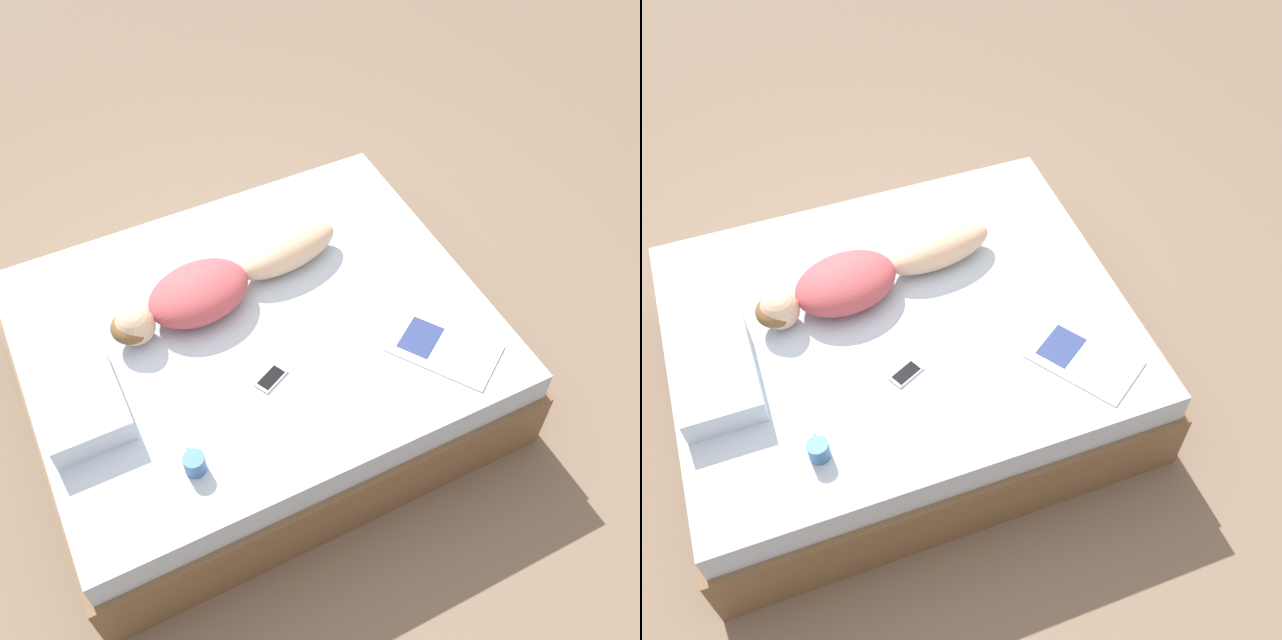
# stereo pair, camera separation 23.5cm
# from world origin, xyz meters

# --- Properties ---
(ground_plane) EXTENTS (12.00, 12.00, 0.00)m
(ground_plane) POSITION_xyz_m (0.00, 0.00, 0.00)
(ground_plane) COLOR #7A6651
(bed) EXTENTS (1.75, 2.10, 0.52)m
(bed) POSITION_xyz_m (0.00, 0.00, 0.26)
(bed) COLOR brown
(bed) RESTS_ON ground_plane
(person) EXTENTS (0.43, 1.19, 0.19)m
(person) POSITION_xyz_m (0.21, 0.07, 0.61)
(person) COLOR #DBB28E
(person) RESTS_ON bed
(open_magazine) EXTENTS (0.54, 0.49, 0.01)m
(open_magazine) POSITION_xyz_m (-0.51, -0.68, 0.53)
(open_magazine) COLOR white
(open_magazine) RESTS_ON bed
(coffee_mug) EXTENTS (0.12, 0.09, 0.09)m
(coffee_mug) POSITION_xyz_m (-0.57, 0.50, 0.57)
(coffee_mug) COLOR teal
(coffee_mug) RESTS_ON bed
(cell_phone) EXTENTS (0.13, 0.16, 0.01)m
(cell_phone) POSITION_xyz_m (-0.32, 0.06, 0.53)
(cell_phone) COLOR silver
(cell_phone) RESTS_ON bed
(pillow) EXTENTS (0.52, 0.33, 0.13)m
(pillow) POSITION_xyz_m (-0.08, 0.82, 0.58)
(pillow) COLOR silver
(pillow) RESTS_ON bed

